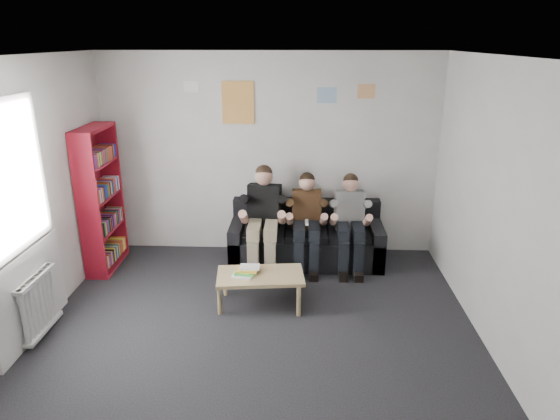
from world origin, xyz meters
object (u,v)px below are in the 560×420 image
coffee_table (260,278)px  person_right (350,223)px  person_middle (307,222)px  person_left (263,219)px  bookshelf (101,199)px  sofa (306,241)px

coffee_table → person_right: person_right is taller
person_middle → person_right: bearing=-1.0°
person_middle → person_left: bearing=179.4°
person_middle → person_right: (0.56, 0.00, -0.00)m
bookshelf → person_right: bearing=1.0°
sofa → person_left: person_left is taller
coffee_table → person_right: bearing=44.4°
coffee_table → person_left: person_left is taller
sofa → person_middle: size_ratio=1.63×
person_left → person_middle: (0.56, 0.00, -0.03)m
person_left → person_right: 1.11m
bookshelf → person_middle: bearing=1.4°
bookshelf → person_left: (2.04, 0.10, -0.28)m
person_left → person_middle: person_left is taller
sofa → person_right: bearing=-18.6°
coffee_table → person_middle: size_ratio=0.77×
person_middle → person_right: 0.56m
bookshelf → person_right: 3.17m
sofa → bookshelf: size_ratio=1.08×
coffee_table → person_right: size_ratio=0.78×
person_right → coffee_table: bearing=-141.8°
bookshelf → person_right: bookshelf is taller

